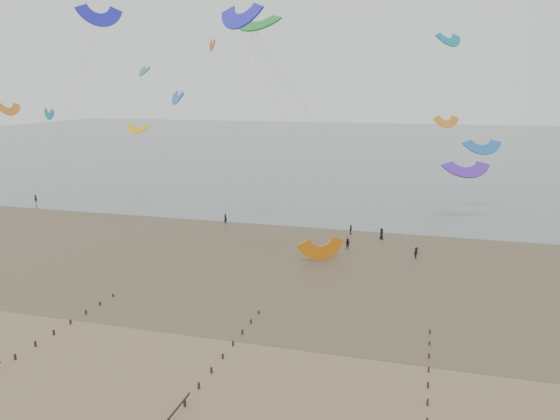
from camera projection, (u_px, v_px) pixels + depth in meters
The scene contains 6 objects.
ground at pixel (175, 361), 49.11m from camera, with size 500.00×500.00×0.00m, color brown.
sea_and_shore at pixel (254, 250), 82.50m from camera, with size 500.00×665.00×0.03m.
kitesurfer_lead at pixel (225, 219), 98.63m from camera, with size 0.67×0.44×1.82m, color black.
kitesurfers at pixel (456, 238), 86.31m from camera, with size 130.11×19.10×1.85m.
grounded_kite at pixel (321, 259), 78.12m from camera, with size 6.00×3.14×4.57m, color orange, non-canonical shape.
kites_airborne at pixel (325, 95), 126.50m from camera, with size 227.26×102.96×39.51m.
Camera 1 is at (21.33, -40.69, 23.98)m, focal length 35.00 mm.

